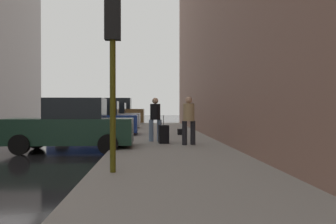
{
  "coord_description": "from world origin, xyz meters",
  "views": [
    {
      "loc": [
        5.22,
        -12.86,
        1.47
      ],
      "look_at": [
        6.26,
        6.49,
        1.25
      ],
      "focal_mm": 40.0,
      "sensor_mm": 36.0,
      "label": 1
    }
  ],
  "objects": [
    {
      "name": "rolling_suitcase",
      "position": [
        5.8,
        1.02,
        0.49
      ],
      "size": [
        0.4,
        0.58,
        1.04
      ],
      "color": "black",
      "rests_on": "sidewalk"
    },
    {
      "name": "pedestrian_in_jeans",
      "position": [
        5.51,
        1.81,
        1.1
      ],
      "size": [
        0.51,
        0.44,
        1.71
      ],
      "color": "#728CB2",
      "rests_on": "sidewalk"
    },
    {
      "name": "parked_dark_green_sedan",
      "position": [
        2.65,
        -0.15,
        0.85
      ],
      "size": [
        4.2,
        2.06,
        1.79
      ],
      "color": "#193828",
      "rests_on": "ground_plane"
    },
    {
      "name": "sidewalk",
      "position": [
        6.0,
        0.0,
        0.07
      ],
      "size": [
        4.0,
        40.0,
        0.15
      ],
      "primitive_type": "cube",
      "color": "gray",
      "rests_on": "ground_plane"
    },
    {
      "name": "fire_hydrant",
      "position": [
        4.45,
        6.18,
        0.5
      ],
      "size": [
        0.42,
        0.22,
        0.7
      ],
      "color": "red",
      "rests_on": "sidewalk"
    },
    {
      "name": "traffic_light",
      "position": [
        4.5,
        -5.18,
        2.76
      ],
      "size": [
        0.32,
        0.32,
        3.6
      ],
      "color": "#514C0F",
      "rests_on": "sidewalk"
    },
    {
      "name": "parked_blue_sedan",
      "position": [
        2.65,
        5.62,
        0.85
      ],
      "size": [
        4.22,
        2.1,
        1.79
      ],
      "color": "navy",
      "rests_on": "ground_plane"
    },
    {
      "name": "pedestrian_in_tan_coat",
      "position": [
        6.66,
        0.33,
        1.1
      ],
      "size": [
        0.53,
        0.5,
        1.71
      ],
      "color": "black",
      "rests_on": "sidewalk"
    },
    {
      "name": "parked_silver_sedan",
      "position": [
        2.65,
        11.64,
        0.85
      ],
      "size": [
        4.22,
        2.09,
        1.79
      ],
      "color": "#B7BABF",
      "rests_on": "ground_plane"
    },
    {
      "name": "duffel_bag",
      "position": [
        6.83,
        5.34,
        0.29
      ],
      "size": [
        0.32,
        0.44,
        0.28
      ],
      "color": "black",
      "rests_on": "sidewalk"
    },
    {
      "name": "parked_bronze_suv",
      "position": [
        2.65,
        17.6,
        1.03
      ],
      "size": [
        4.65,
        2.16,
        2.25
      ],
      "color": "brown",
      "rests_on": "ground_plane"
    }
  ]
}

